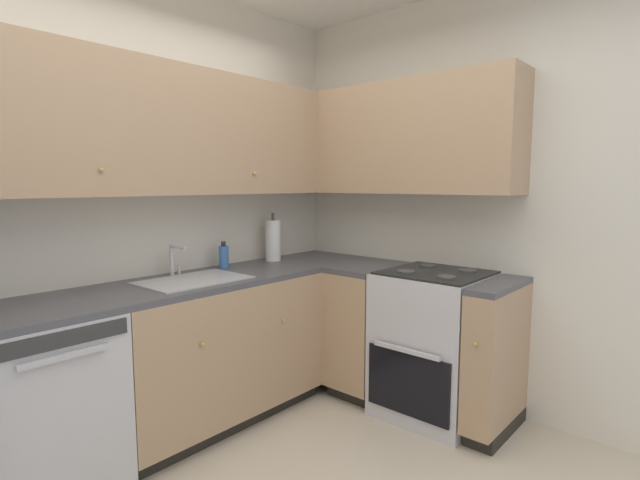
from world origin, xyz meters
TOP-DOWN VIEW (x-y plane):
  - wall_back at (0.00, 1.44)m, footprint 3.52×0.05m
  - wall_right at (1.73, 0.00)m, footprint 0.05×2.93m
  - dishwasher at (-0.53, 1.12)m, footprint 0.60×0.63m
  - lower_cabinets_back at (0.44, 1.12)m, footprint 1.34×0.62m
  - countertop_back at (0.44, 1.12)m, footprint 2.54×0.60m
  - lower_cabinets_right at (1.41, 0.34)m, footprint 0.62×1.17m
  - countertop_right at (1.41, 0.34)m, footprint 0.60×1.17m
  - oven_range at (1.43, 0.14)m, footprint 0.68×0.62m
  - upper_cabinets_back at (0.28, 1.26)m, footprint 2.22×0.34m
  - upper_cabinets_right at (1.55, 0.55)m, footprint 0.32×1.72m
  - sink at (0.29, 1.09)m, footprint 0.59×0.40m
  - faucet at (0.30, 1.29)m, footprint 0.07×0.16m
  - soap_bottle at (0.67, 1.30)m, footprint 0.07×0.07m
  - paper_towel_roll at (1.10, 1.28)m, footprint 0.11×0.11m

SIDE VIEW (x-z plane):
  - dishwasher at x=-0.53m, z-range 0.00..0.88m
  - lower_cabinets_back at x=0.44m, z-range 0.00..0.88m
  - lower_cabinets_right at x=1.41m, z-range 0.00..0.88m
  - oven_range at x=1.43m, z-range -0.07..0.99m
  - sink at x=0.29m, z-range 0.82..0.92m
  - countertop_back at x=0.44m, z-range 0.87..0.91m
  - countertop_right at x=1.41m, z-range 0.87..0.91m
  - soap_bottle at x=0.67m, z-range 0.90..1.08m
  - faucet at x=0.30m, z-range 0.93..1.12m
  - paper_towel_roll at x=1.10m, z-range 0.88..1.24m
  - wall_back at x=0.00m, z-range 0.00..2.69m
  - wall_right at x=1.73m, z-range 0.00..2.69m
  - upper_cabinets_back at x=0.28m, z-range 1.40..2.13m
  - upper_cabinets_right at x=1.55m, z-range 1.40..2.13m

